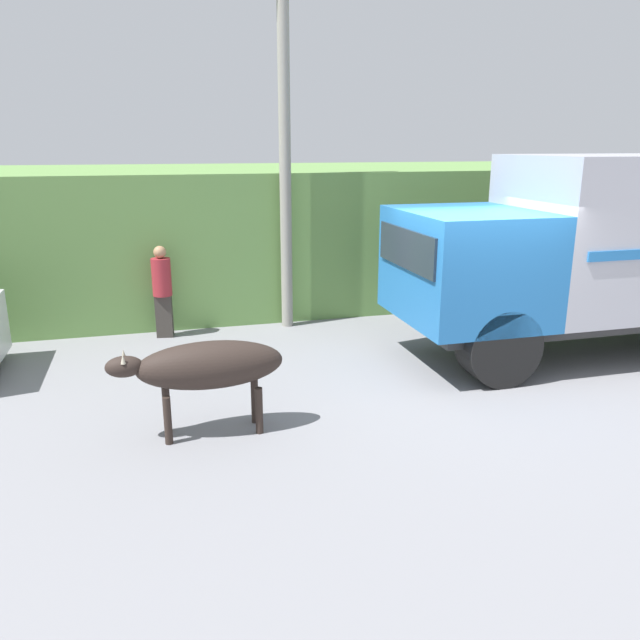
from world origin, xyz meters
name	(u,v)px	position (x,y,z in m)	size (l,w,h in m)	color
ground_plane	(469,379)	(0.00, 0.00, 0.00)	(60.00, 60.00, 0.00)	gray
hillside_embankment	(339,227)	(0.00, 6.58, 1.40)	(32.00, 5.92, 2.79)	#608C47
cargo_truck	(609,246)	(2.66, 0.62, 1.74)	(6.48, 2.34, 3.14)	#2D2D2D
brown_cow	(207,366)	(-3.82, -0.79, 0.84)	(2.00, 0.56, 1.13)	#2D231E
pedestrian_on_hill	(162,288)	(-4.21, 3.30, 0.89)	(0.38, 0.38, 1.62)	#38332D
utility_pole	(285,133)	(-1.97, 3.41, 3.48)	(0.90, 0.21, 6.71)	gray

